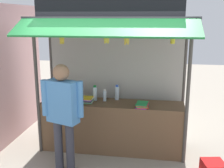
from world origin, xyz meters
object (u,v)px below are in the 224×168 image
Objects in this scene: water_bottle_mid_right at (95,93)px; water_bottle_back_left at (62,93)px; water_bottle_right at (117,93)px; banana_bunch_leftmost at (106,38)px; magazine_stack_front_right at (142,105)px; water_bottle_left at (70,93)px; banana_bunch_rightmost at (62,39)px; water_bottle_front_left at (105,96)px; banana_bunch_inner_left at (126,39)px; banana_bunch_inner_right at (173,40)px; magazine_stack_center at (61,100)px; magazine_stack_back_right at (86,100)px; vendor_person at (63,109)px.

water_bottle_mid_right reaches higher than water_bottle_back_left.
banana_bunch_leftmost is at bearing -97.97° from water_bottle_right.
magazine_stack_front_right is at bearing -9.37° from water_bottle_back_left.
water_bottle_right reaches higher than water_bottle_left.
water_bottle_left is 0.82× the size of banana_bunch_rightmost.
water_bottle_front_left is 0.89× the size of water_bottle_left.
banana_bunch_rightmost reaches higher than water_bottle_back_left.
banana_bunch_leftmost and banana_bunch_inner_left have the same top height.
banana_bunch_leftmost is at bearing -179.99° from banana_bunch_inner_right.
banana_bunch_inner_right is at bearing -30.06° from magazine_stack_front_right.
water_bottle_back_left is 0.77× the size of banana_bunch_inner_left.
magazine_stack_front_right is at bearing -14.95° from water_bottle_mid_right.
water_bottle_mid_right is 1.00× the size of magazine_stack_center.
magazine_stack_back_right reaches higher than magazine_stack_front_right.
magazine_stack_center is 1.50m from banana_bunch_leftmost.
banana_bunch_inner_right is at bearing -22.68° from water_bottle_front_left.
banana_bunch_inner_right is (1.15, -0.48, 1.07)m from water_bottle_front_left.
banana_bunch_inner_right is at bearing -9.09° from magazine_stack_center.
vendor_person is at bearing -79.04° from water_bottle_left.
banana_bunch_inner_right reaches higher than water_bottle_back_left.
banana_bunch_rightmost is (-0.42, -0.50, 1.03)m from water_bottle_mid_right.
water_bottle_right reaches higher than water_bottle_back_left.
magazine_stack_center is 2.27m from banana_bunch_inner_right.
banana_bunch_inner_right is 1.98m from vendor_person.
magazine_stack_back_right is (-0.32, -0.13, -0.06)m from water_bottle_front_left.
magazine_stack_front_right reaches higher than magazine_stack_center.
water_bottle_left is (-0.67, 0.03, 0.01)m from water_bottle_front_left.
banana_bunch_inner_left is at bearing -134.56° from vendor_person.
banana_bunch_rightmost reaches higher than magazine_stack_front_right.
water_bottle_left is 0.82× the size of banana_bunch_inner_left.
banana_bunch_rightmost is (-0.82, -0.60, 1.03)m from water_bottle_right.
water_bottle_left is at bearing -173.53° from water_bottle_right.
water_bottle_left is 1.61m from banana_bunch_inner_left.
banana_bunch_rightmost is (0.18, -0.31, 1.13)m from magazine_stack_center.
water_bottle_mid_right is 0.41m from water_bottle_right.
water_bottle_left is 1.16m from banana_bunch_rightmost.
water_bottle_mid_right is 0.21m from magazine_stack_back_right.
banana_bunch_inner_right reaches higher than vendor_person.
water_bottle_mid_right is 1.04× the size of banana_bunch_inner_right.
banana_bunch_rightmost is 0.17× the size of vendor_person.
vendor_person reaches higher than water_bottle_front_left.
water_bottle_mid_right is at bearing 141.83° from banana_bunch_inner_left.
banana_bunch_inner_right is 0.16× the size of vendor_person.
water_bottle_front_left is 0.19m from water_bottle_mid_right.
banana_bunch_inner_right is (1.47, -0.35, 1.13)m from magazine_stack_back_right.
water_bottle_back_left is at bearing 101.28° from magazine_stack_center.
vendor_person is (0.19, -0.96, 0.02)m from water_bottle_left.
water_bottle_back_left is at bearing 158.15° from banana_bunch_inner_left.
water_bottle_right is at bearing 6.47° from water_bottle_left.
water_bottle_mid_right is 1.00× the size of banana_bunch_leftmost.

